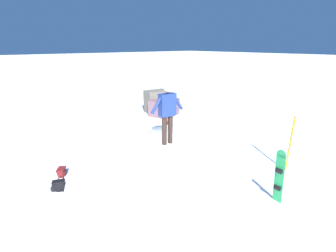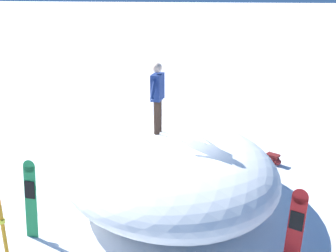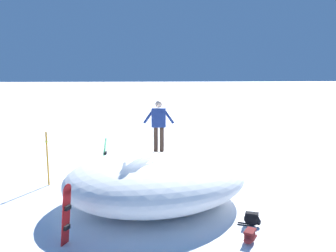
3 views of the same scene
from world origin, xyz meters
The scene contains 9 objects.
ground centered at (0.00, 0.00, 0.00)m, with size 240.00×240.00×0.00m, color white.
snow_mound centered at (-0.02, 0.06, 0.84)m, with size 6.16×5.14×1.67m, color white.
snowboarder_standing centered at (0.05, 0.31, 2.65)m, with size 1.03×0.27×1.70m.
snowboard_primary_upright centered at (-2.06, 2.65, 0.88)m, with size 0.24×0.29×1.70m.
snowboard_secondary_upright centered at (-2.36, -2.65, 0.84)m, with size 0.31×0.35×1.62m.
backpack_near centered at (2.26, -2.79, 0.16)m, with size 0.54×0.68×0.32m.
backpack_far centered at (2.60, -1.89, 0.20)m, with size 0.67×0.41×0.39m.
trail_marker_pole centered at (-4.11, 2.00, 1.08)m, with size 0.10×0.10×2.08m.
rock_outcrop centered at (-5.22, -6.82, 0.62)m, with size 1.99×2.45×1.47m.
Camera 1 is at (3.97, 5.09, 4.35)m, focal length 25.14 mm.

